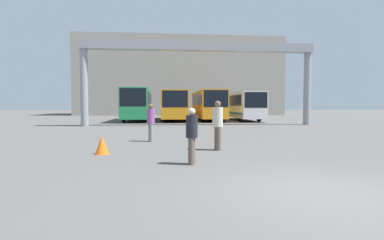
{
  "coord_description": "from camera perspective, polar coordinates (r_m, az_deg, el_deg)",
  "views": [
    {
      "loc": [
        -2.99,
        -5.32,
        1.69
      ],
      "look_at": [
        -0.34,
        22.4,
        0.3
      ],
      "focal_mm": 28.0,
      "sensor_mm": 36.0,
      "label": 1
    }
  ],
  "objects": [
    {
      "name": "bus_slot_1",
      "position": [
        33.63,
        -3.64,
        3.07
      ],
      "size": [
        2.62,
        11.82,
        3.15
      ],
      "color": "orange",
      "rests_on": "ground"
    },
    {
      "name": "ground_plane",
      "position": [
        6.33,
        23.64,
        -12.84
      ],
      "size": [
        200.0,
        200.0,
        0.0
      ],
      "primitive_type": "plane",
      "color": "#514F4C"
    },
    {
      "name": "traffic_cone",
      "position": [
        10.78,
        -16.77,
        -4.57
      ],
      "size": [
        0.47,
        0.47,
        0.63
      ],
      "color": "orange",
      "rests_on": "ground"
    },
    {
      "name": "overhead_gantry",
      "position": [
        25.17,
        1.47,
        11.57
      ],
      "size": [
        19.2,
        0.8,
        6.85
      ],
      "color": "gray",
      "rests_on": "ground"
    },
    {
      "name": "bus_slot_3",
      "position": [
        34.01,
        9.47,
        2.92
      ],
      "size": [
        2.45,
        10.33,
        3.03
      ],
      "color": "silver",
      "rests_on": "ground"
    },
    {
      "name": "pedestrian_near_center",
      "position": [
        8.49,
        -0.05,
        -2.78
      ],
      "size": [
        0.33,
        0.33,
        1.61
      ],
      "rotation": [
        0.0,
        0.0,
        4.43
      ],
      "color": "brown",
      "rests_on": "ground"
    },
    {
      "name": "bus_slot_0",
      "position": [
        32.83,
        -10.31,
        3.22
      ],
      "size": [
        2.63,
        10.02,
        3.35
      ],
      "color": "#268C4C",
      "rests_on": "ground"
    },
    {
      "name": "pedestrian_mid_left",
      "position": [
        13.98,
        -7.86,
        -0.29
      ],
      "size": [
        0.36,
        0.36,
        1.74
      ],
      "rotation": [
        0.0,
        0.0,
        5.02
      ],
      "color": "gray",
      "rests_on": "ground"
    },
    {
      "name": "bus_slot_2",
      "position": [
        33.33,
        3.02,
        3.12
      ],
      "size": [
        2.57,
        10.53,
        3.2
      ],
      "color": "orange",
      "rests_on": "ground"
    },
    {
      "name": "building_backdrop",
      "position": [
        55.34,
        -2.36,
        7.96
      ],
      "size": [
        35.08,
        12.0,
        13.24
      ],
      "color": "gray",
      "rests_on": "ground"
    },
    {
      "name": "pedestrian_near_left",
      "position": [
        11.21,
        4.91,
        -0.77
      ],
      "size": [
        0.38,
        0.38,
        1.85
      ],
      "rotation": [
        0.0,
        0.0,
        1.63
      ],
      "color": "brown",
      "rests_on": "ground"
    }
  ]
}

